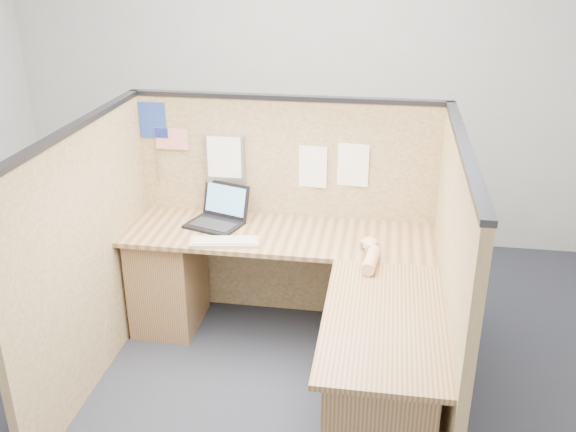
% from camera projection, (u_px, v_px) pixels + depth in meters
% --- Properties ---
extents(floor, '(5.00, 5.00, 0.00)m').
position_uv_depth(floor, '(259.00, 397.00, 3.69)').
color(floor, black).
rests_on(floor, ground).
extents(wall_back, '(5.00, 0.00, 5.00)m').
position_uv_depth(wall_back, '(311.00, 77.00, 5.18)').
color(wall_back, '#AAADAF').
rests_on(wall_back, floor).
extents(cubicle_partitions, '(2.06, 1.83, 1.53)m').
position_uv_depth(cubicle_partitions, '(271.00, 245.00, 3.77)').
color(cubicle_partitions, brown).
rests_on(cubicle_partitions, floor).
extents(l_desk, '(1.95, 1.75, 0.73)m').
position_uv_depth(l_desk, '(298.00, 315.00, 3.77)').
color(l_desk, brown).
rests_on(l_desk, floor).
extents(laptop, '(0.39, 0.41, 0.24)m').
position_uv_depth(laptop, '(216.00, 214.00, 4.15)').
color(laptop, black).
rests_on(laptop, l_desk).
extents(keyboard, '(0.44, 0.21, 0.03)m').
position_uv_depth(keyboard, '(224.00, 242.00, 3.87)').
color(keyboard, gray).
rests_on(keyboard, l_desk).
extents(mouse, '(0.13, 0.10, 0.05)m').
position_uv_depth(mouse, '(370.00, 246.00, 3.80)').
color(mouse, silver).
rests_on(mouse, l_desk).
extents(hand_forearm, '(0.11, 0.40, 0.08)m').
position_uv_depth(hand_forearm, '(371.00, 254.00, 3.66)').
color(hand_forearm, tan).
rests_on(hand_forearm, l_desk).
extents(blue_poster, '(0.18, 0.01, 0.24)m').
position_uv_depth(blue_poster, '(153.00, 120.00, 4.16)').
color(blue_poster, navy).
rests_on(blue_poster, cubicle_partitions).
extents(american_flag, '(0.22, 0.01, 0.38)m').
position_uv_depth(american_flag, '(168.00, 141.00, 4.19)').
color(american_flag, olive).
rests_on(american_flag, cubicle_partitions).
extents(file_holder, '(0.25, 0.05, 0.32)m').
position_uv_depth(file_holder, '(225.00, 159.00, 4.16)').
color(file_holder, slate).
rests_on(file_holder, cubicle_partitions).
extents(paper_left, '(0.22, 0.03, 0.28)m').
position_uv_depth(paper_left, '(310.00, 167.00, 4.12)').
color(paper_left, white).
rests_on(paper_left, cubicle_partitions).
extents(paper_right, '(0.22, 0.02, 0.28)m').
position_uv_depth(paper_right, '(351.00, 165.00, 4.07)').
color(paper_right, white).
rests_on(paper_right, cubicle_partitions).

